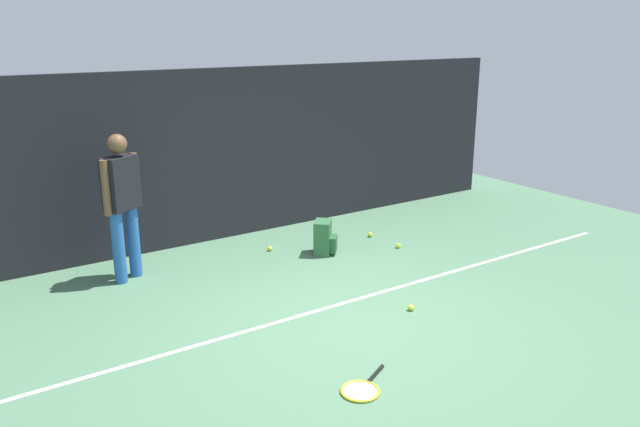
{
  "coord_description": "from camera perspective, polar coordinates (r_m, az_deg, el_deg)",
  "views": [
    {
      "loc": [
        -3.44,
        -4.73,
        2.83
      ],
      "look_at": [
        0.0,
        0.4,
        1.0
      ],
      "focal_mm": 35.56,
      "sensor_mm": 36.0,
      "label": 1
    }
  ],
  "objects": [
    {
      "name": "tennis_ball_by_fence",
      "position": [
        8.48,
        7.07,
        -2.88
      ],
      "size": [
        0.07,
        0.07,
        0.07
      ],
      "primitive_type": "sphere",
      "color": "#CCE033",
      "rests_on": "ground"
    },
    {
      "name": "tennis_ball_far_left",
      "position": [
        8.33,
        -4.52,
        -3.16
      ],
      "size": [
        0.07,
        0.07,
        0.07
      ],
      "primitive_type": "sphere",
      "color": "#CCE033",
      "rests_on": "ground"
    },
    {
      "name": "court_line",
      "position": [
        6.69,
        0.63,
        -8.48
      ],
      "size": [
        9.0,
        0.05,
        0.0
      ],
      "primitive_type": "cube",
      "color": "white",
      "rests_on": "ground"
    },
    {
      "name": "tennis_racket",
      "position": [
        5.32,
        3.77,
        -15.51
      ],
      "size": [
        0.63,
        0.44,
        0.03
      ],
      "rotation": [
        0.0,
        0.0,
        3.62
      ],
      "color": "black",
      "rests_on": "ground"
    },
    {
      "name": "tennis_player",
      "position": [
        7.46,
        -17.39,
        1.27
      ],
      "size": [
        0.48,
        0.38,
        1.7
      ],
      "rotation": [
        0.0,
        0.0,
        -2.64
      ],
      "color": "#2659A5",
      "rests_on": "ground"
    },
    {
      "name": "tennis_ball_mid_court",
      "position": [
        6.69,
        8.19,
        -8.38
      ],
      "size": [
        0.07,
        0.07,
        0.07
      ],
      "primitive_type": "sphere",
      "color": "#CCE033",
      "rests_on": "ground"
    },
    {
      "name": "back_fence",
      "position": [
        8.62,
        -9.7,
        5.09
      ],
      "size": [
        10.0,
        0.1,
        2.31
      ],
      "primitive_type": "cube",
      "color": "black",
      "rests_on": "ground"
    },
    {
      "name": "ground_plane",
      "position": [
        6.5,
        1.99,
        -9.33
      ],
      "size": [
        12.0,
        12.0,
        0.0
      ],
      "primitive_type": "plane",
      "color": "#4C7556"
    },
    {
      "name": "backpack",
      "position": [
        8.15,
        0.36,
        -2.23
      ],
      "size": [
        0.38,
        0.38,
        0.44
      ],
      "rotation": [
        0.0,
        0.0,
        0.85
      ],
      "color": "#2D6038",
      "rests_on": "ground"
    },
    {
      "name": "tennis_ball_near_player",
      "position": [
        8.87,
        4.55,
        -1.92
      ],
      "size": [
        0.07,
        0.07,
        0.07
      ],
      "primitive_type": "sphere",
      "color": "#CCE033",
      "rests_on": "ground"
    }
  ]
}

